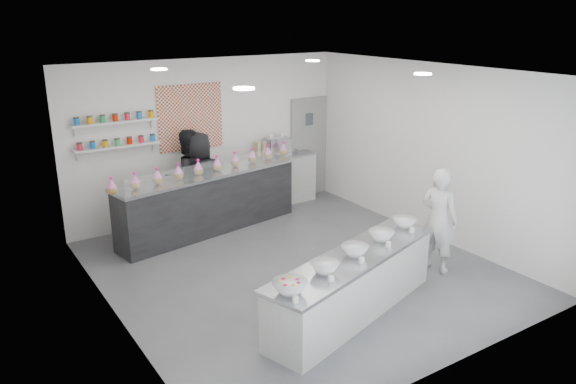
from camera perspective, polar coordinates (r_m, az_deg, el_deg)
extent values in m
plane|color=#515156|center=(8.76, 0.88, -7.81)|extent=(6.00, 6.00, 0.00)
plane|color=white|center=(7.93, 0.98, 12.11)|extent=(6.00, 6.00, 0.00)
plane|color=white|center=(10.76, -8.09, 5.37)|extent=(5.50, 0.00, 5.50)
plane|color=white|center=(7.13, -17.73, -1.81)|extent=(0.00, 6.00, 6.00)
plane|color=white|center=(9.98, 14.16, 4.01)|extent=(0.00, 6.00, 6.00)
cube|color=gray|center=(11.96, 2.08, 4.59)|extent=(0.88, 0.04, 2.10)
cube|color=#A42800|center=(10.51, -9.88, 7.49)|extent=(1.25, 0.03, 1.20)
cube|color=silver|center=(10.05, -16.94, 4.47)|extent=(1.45, 0.22, 0.04)
cube|color=silver|center=(9.97, -17.15, 6.81)|extent=(1.45, 0.22, 0.04)
cylinder|color=white|center=(6.36, -4.51, 10.45)|extent=(0.24, 0.24, 0.02)
cylinder|color=white|center=(8.08, 13.53, 11.59)|extent=(0.24, 0.24, 0.02)
cylinder|color=white|center=(8.72, -12.98, 12.06)|extent=(0.24, 0.24, 0.02)
cylinder|color=white|center=(10.04, 2.52, 13.19)|extent=(0.24, 0.24, 0.02)
cube|color=#B0B0AB|center=(7.43, 6.68, -9.35)|extent=(3.10, 1.55, 0.83)
cube|color=black|center=(10.12, -7.98, -1.05)|extent=(3.58, 1.24, 1.09)
cube|color=white|center=(9.67, -7.10, 2.41)|extent=(3.43, 0.61, 0.30)
cube|color=#B0B0AB|center=(11.55, -0.45, 1.32)|extent=(1.36, 0.43, 1.01)
cube|color=#93969E|center=(11.29, -1.12, 4.56)|extent=(0.49, 0.34, 0.37)
imported|color=silver|center=(8.74, 15.06, -2.76)|extent=(0.54, 0.68, 1.62)
imported|color=black|center=(10.31, -10.15, 1.32)|extent=(0.91, 0.72, 1.82)
imported|color=black|center=(10.26, -8.85, 1.15)|extent=(0.98, 0.78, 1.76)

